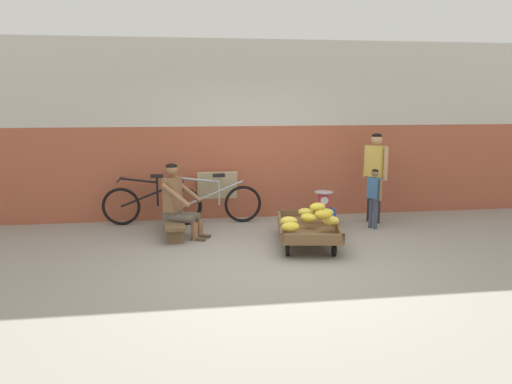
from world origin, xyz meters
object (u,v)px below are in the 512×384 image
Objects in this scene: vendor_seated at (178,201)px; banana_cart at (308,229)px; bicycle_far_left at (213,203)px; weighing_scale at (324,200)px; customer_adult at (375,168)px; bicycle_near_left at (152,204)px; shopping_bag at (332,227)px; low_bench at (173,224)px; plastic_crate at (323,218)px; sign_board at (217,195)px; customer_child at (374,192)px.

banana_cart is at bearing -20.36° from vendor_seated.
weighing_scale is at bearing -14.15° from bicycle_far_left.
banana_cart is 1.02× the size of customer_adult.
bicycle_near_left is 6.92× the size of shopping_bag.
bicycle_near_left is (-2.33, 1.53, 0.11)m from banana_cart.
low_bench is 3.50m from customer_adult.
bicycle_far_left is (-1.80, 0.45, 0.20)m from plastic_crate.
banana_cart is 6.47× the size of shopping_bag.
customer_adult is (3.78, -0.37, 0.60)m from bicycle_near_left.
low_bench is at bearing -174.04° from plastic_crate.
weighing_scale is at bearing 7.04° from vendor_seated.
vendor_seated is 2.44m from shopping_bag.
vendor_seated reaches higher than bicycle_near_left.
vendor_seated is at bearing 159.64° from banana_cart.
bicycle_near_left is at bearing 175.17° from bicycle_far_left.
banana_cart is at bearing -141.49° from customer_adult.
low_bench is 0.68× the size of bicycle_near_left.
vendor_seated is (-1.87, 0.69, 0.33)m from banana_cart.
weighing_scale is 0.18× the size of bicycle_far_left.
sign_board reaches higher than low_bench.
bicycle_far_left is 1.92× the size of sign_board.
weighing_scale reaches higher than low_bench.
banana_cart is at bearing -135.68° from shopping_bag.
bicycle_far_left is at bearing -104.84° from sign_board.
bicycle_near_left is (-2.84, 0.54, -0.10)m from weighing_scale.
plastic_crate is 1.20× the size of weighing_scale.
low_bench is 4.67× the size of shopping_bag.
banana_cart is 1.12m from plastic_crate.
bicycle_near_left reaches higher than weighing_scale.
plastic_crate is at bearing 92.33° from shopping_bag.
plastic_crate reaches higher than shopping_bag.
low_bench is 1.32m from sign_board.
weighing_scale is at bearing 163.29° from customer_child.
bicycle_near_left is 3.04m from shopping_bag.
sign_board is (-1.20, 1.80, 0.19)m from banana_cart.
banana_cart reaches higher than low_bench.
banana_cart is at bearing -149.69° from customer_child.
banana_cart is 1.58× the size of customer_child.
low_bench is at bearing 159.40° from banana_cart.
weighing_scale reaches higher than banana_cart.
customer_child reaches higher than bicycle_near_left.
vendor_seated is at bearing -172.93° from plastic_crate.
weighing_scale is 1.08m from customer_adult.
weighing_scale is 1.25× the size of shopping_bag.
bicycle_near_left is (-2.84, 0.54, 0.20)m from plastic_crate.
vendor_seated reaches higher than weighing_scale.
bicycle_far_left reaches higher than plastic_crate.
banana_cart is 5.18× the size of weighing_scale.
low_bench is at bearing -124.97° from sign_board.
vendor_seated is 2.43m from plastic_crate.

